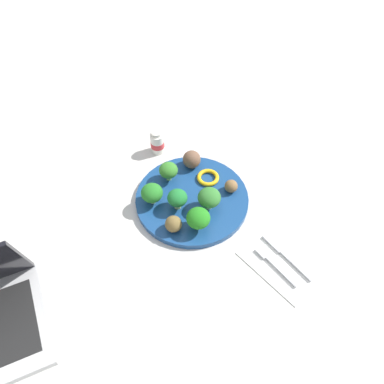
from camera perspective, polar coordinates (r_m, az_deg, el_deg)
ground_plane at (r=0.96m, az=-0.00°, el=-1.35°), size 4.00×4.00×0.00m
plate at (r=0.96m, az=-0.00°, el=-1.06°), size 0.28×0.28×0.02m
broccoli_floret_back_left at (r=0.90m, az=2.56°, el=-0.86°), size 0.05×0.05×0.06m
broccoli_floret_front_right at (r=0.91m, az=-2.29°, el=-0.82°), size 0.05×0.05×0.05m
broccoli_floret_front_left at (r=0.97m, az=-3.50°, el=3.21°), size 0.05×0.05×0.05m
broccoli_floret_back_right at (r=0.87m, az=0.93°, el=-3.91°), size 0.05×0.05×0.06m
broccoli_floret_near_rim at (r=0.92m, az=-5.96°, el=-0.16°), size 0.05×0.05×0.05m
meatball_center at (r=0.96m, az=5.81°, el=0.87°), size 0.03×0.03×0.03m
meatball_front_right at (r=1.00m, az=-0.05°, el=4.85°), size 0.05×0.05×0.05m
meatball_back_right at (r=0.88m, az=-2.77°, el=-4.75°), size 0.04×0.04×0.04m
pepper_ring_front_right at (r=0.99m, az=2.39°, el=2.15°), size 0.08×0.08×0.01m
napkin at (r=0.89m, az=13.21°, el=-10.09°), size 0.17×0.12×0.01m
fork at (r=0.88m, az=12.15°, el=-10.31°), size 0.12×0.02×0.01m
knife at (r=0.90m, az=13.67°, el=-8.92°), size 0.15×0.02×0.01m
yogurt_bottle at (r=1.07m, az=-5.15°, el=7.28°), size 0.04×0.04×0.07m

